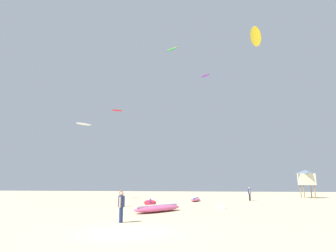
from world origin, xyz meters
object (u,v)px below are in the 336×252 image
kite_aloft_0 (117,110)px  kite_aloft_1 (256,37)px  person_foreground (121,204)px  kite_grounded_far (150,202)px  kite_aloft_2 (205,76)px  lifeguard_tower (306,177)px  kite_aloft_4 (172,49)px  cooler_box (222,207)px  kite_aloft_3 (84,124)px  kite_grounded_near (196,200)px  person_midground (121,197)px  kite_grounded_mid (158,208)px  person_left (250,193)px

kite_aloft_0 → kite_aloft_1: size_ratio=0.51×
person_foreground → kite_grounded_far: (-0.84, 12.91, -0.76)m
kite_aloft_2 → lifeguard_tower: bearing=-16.5°
lifeguard_tower → kite_aloft_4: kite_aloft_4 is taller
cooler_box → kite_aloft_0: kite_aloft_0 is taller
kite_aloft_1 → kite_aloft_3: size_ratio=1.92×
person_foreground → kite_grounded_near: size_ratio=0.48×
lifeguard_tower → kite_aloft_0: bearing=168.7°
kite_aloft_0 → kite_aloft_1: (22.72, -23.51, 1.17)m
person_midground → kite_aloft_2: 31.76m
person_foreground → kite_aloft_0: (-12.13, 35.14, 15.20)m
kite_aloft_0 → kite_aloft_2: bearing=-6.8°
kite_aloft_1 → kite_aloft_2: bearing=103.8°
kite_grounded_near → kite_aloft_2: (1.70, 13.66, 21.52)m
kite_grounded_mid → lifeguard_tower: 29.53m
person_midground → kite_aloft_0: size_ratio=0.71×
kite_aloft_2 → kite_grounded_far: bearing=-107.0°
person_foreground → lifeguard_tower: (19.95, 28.72, 2.03)m
kite_aloft_0 → kite_aloft_1: 32.71m
kite_grounded_far → kite_aloft_3: size_ratio=2.02×
kite_aloft_3 → kite_grounded_near: bearing=-7.5°
kite_grounded_mid → kite_grounded_far: size_ratio=1.03×
kite_grounded_near → kite_aloft_4: 28.54m
person_midground → person_left: (13.69, 10.73, 0.04)m
person_midground → kite_aloft_4: size_ratio=0.61×
person_left → kite_grounded_near: person_left is taller
kite_grounded_mid → kite_aloft_4: kite_aloft_4 is taller
kite_grounded_far → kite_aloft_1: bearing=-6.4°
kite_aloft_2 → kite_aloft_4: bearing=-156.4°
person_left → kite_aloft_0: (-22.58, 13.78, 15.24)m
kite_grounded_near → kite_grounded_mid: bearing=-100.6°
person_foreground → kite_grounded_near: person_foreground is taller
kite_grounded_mid → kite_aloft_3: 23.08m
cooler_box → kite_aloft_1: kite_aloft_1 is taller
lifeguard_tower → kite_aloft_3: bearing=-167.5°
person_foreground → kite_aloft_4: 39.52m
lifeguard_tower → kite_aloft_1: bearing=-118.7°
kite_aloft_2 → kite_aloft_3: kite_aloft_2 is taller
kite_grounded_mid → cooler_box: (5.17, 3.72, -0.12)m
kite_grounded_near → kite_aloft_4: (-4.21, 11.08, 25.96)m
kite_grounded_far → person_midground: bearing=-136.6°
kite_aloft_4 → person_foreground: bearing=-88.9°
person_midground → kite_grounded_near: (6.86, 8.77, -0.73)m
kite_aloft_4 → kite_aloft_1: bearing=-59.3°
person_foreground → kite_aloft_1: size_ratio=0.39×
person_midground → cooler_box: size_ratio=2.87×
cooler_box → kite_aloft_3: kite_aloft_3 is taller
person_foreground → person_midground: 11.12m
kite_aloft_3 → kite_aloft_2: bearing=32.8°
lifeguard_tower → cooler_box: size_ratio=7.41×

